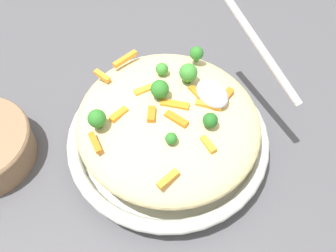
% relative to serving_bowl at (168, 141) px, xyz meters
% --- Properties ---
extents(ground_plane, '(2.40, 2.40, 0.00)m').
position_rel_serving_bowl_xyz_m(ground_plane, '(0.00, 0.00, -0.02)').
color(ground_plane, '#4C4C51').
extents(serving_bowl, '(0.31, 0.31, 0.04)m').
position_rel_serving_bowl_xyz_m(serving_bowl, '(0.00, 0.00, 0.00)').
color(serving_bowl, silver).
rests_on(serving_bowl, ground_plane).
extents(pasta_mound, '(0.27, 0.27, 0.07)m').
position_rel_serving_bowl_xyz_m(pasta_mound, '(0.00, 0.00, 0.05)').
color(pasta_mound, '#DBC689').
rests_on(pasta_mound, serving_bowl).
extents(carrot_piece_0, '(0.03, 0.02, 0.01)m').
position_rel_serving_bowl_xyz_m(carrot_piece_0, '(-0.10, -0.05, 0.08)').
color(carrot_piece_0, orange).
rests_on(carrot_piece_0, pasta_mound).
extents(carrot_piece_1, '(0.01, 0.03, 0.01)m').
position_rel_serving_bowl_xyz_m(carrot_piece_1, '(-0.05, -0.01, 0.08)').
color(carrot_piece_1, orange).
rests_on(carrot_piece_1, pasta_mound).
extents(carrot_piece_2, '(0.02, 0.04, 0.01)m').
position_rel_serving_bowl_xyz_m(carrot_piece_2, '(-0.12, -0.01, 0.08)').
color(carrot_piece_2, orange).
rests_on(carrot_piece_2, pasta_mound).
extents(carrot_piece_3, '(0.02, 0.03, 0.01)m').
position_rel_serving_bowl_xyz_m(carrot_piece_3, '(0.09, -0.05, 0.08)').
color(carrot_piece_3, orange).
rests_on(carrot_piece_3, pasta_mound).
extents(carrot_piece_4, '(0.03, 0.04, 0.01)m').
position_rel_serving_bowl_xyz_m(carrot_piece_4, '(-0.00, 0.01, 0.08)').
color(carrot_piece_4, orange).
rests_on(carrot_piece_4, pasta_mound).
extents(carrot_piece_5, '(0.02, 0.03, 0.01)m').
position_rel_serving_bowl_xyz_m(carrot_piece_5, '(0.02, 0.08, 0.08)').
color(carrot_piece_5, orange).
rests_on(carrot_piece_5, pasta_mound).
extents(carrot_piece_6, '(0.03, 0.03, 0.01)m').
position_rel_serving_bowl_xyz_m(carrot_piece_6, '(0.02, 0.05, 0.08)').
color(carrot_piece_6, orange).
rests_on(carrot_piece_6, pasta_mound).
extents(carrot_piece_7, '(0.02, 0.03, 0.01)m').
position_rel_serving_bowl_xyz_m(carrot_piece_7, '(-0.03, -0.06, 0.08)').
color(carrot_piece_7, orange).
rests_on(carrot_piece_7, pasta_mound).
extents(carrot_piece_8, '(0.04, 0.02, 0.01)m').
position_rel_serving_bowl_xyz_m(carrot_piece_8, '(0.02, -0.00, 0.08)').
color(carrot_piece_8, orange).
rests_on(carrot_piece_8, pasta_mound).
extents(carrot_piece_9, '(0.03, 0.02, 0.01)m').
position_rel_serving_bowl_xyz_m(carrot_piece_9, '(-0.00, -0.03, 0.09)').
color(carrot_piece_9, orange).
rests_on(carrot_piece_9, pasta_mound).
extents(carrot_piece_10, '(0.04, 0.01, 0.01)m').
position_rel_serving_bowl_xyz_m(carrot_piece_10, '(0.00, 0.05, 0.08)').
color(carrot_piece_10, orange).
rests_on(carrot_piece_10, pasta_mound).
extents(carrot_piece_11, '(0.03, 0.01, 0.01)m').
position_rel_serving_bowl_xyz_m(carrot_piece_11, '(0.08, 0.02, 0.08)').
color(carrot_piece_11, orange).
rests_on(carrot_piece_11, pasta_mound).
extents(carrot_piece_12, '(0.03, 0.01, 0.01)m').
position_rel_serving_bowl_xyz_m(carrot_piece_12, '(-0.00, -0.11, 0.08)').
color(carrot_piece_12, orange).
rests_on(carrot_piece_12, pasta_mound).
extents(broccoli_floret_0, '(0.02, 0.02, 0.02)m').
position_rel_serving_bowl_xyz_m(broccoli_floret_0, '(0.05, 0.04, 0.09)').
color(broccoli_floret_0, '#205B1C').
rests_on(broccoli_floret_0, pasta_mound).
extents(broccoli_floret_1, '(0.03, 0.03, 0.03)m').
position_rel_serving_bowl_xyz_m(broccoli_floret_1, '(-0.03, 0.05, 0.10)').
color(broccoli_floret_1, '#377928').
rests_on(broccoli_floret_1, pasta_mound).
extents(broccoli_floret_2, '(0.02, 0.02, 0.03)m').
position_rel_serving_bowl_xyz_m(broccoli_floret_2, '(-0.06, 0.09, 0.09)').
color(broccoli_floret_2, '#296820').
rests_on(broccoli_floret_2, pasta_mound).
extents(broccoli_floret_3, '(0.03, 0.03, 0.03)m').
position_rel_serving_bowl_xyz_m(broccoli_floret_3, '(-0.02, -0.00, 0.10)').
color(broccoli_floret_3, '#296820').
rests_on(broccoli_floret_3, pasta_mound).
extents(broccoli_floret_4, '(0.03, 0.03, 0.03)m').
position_rel_serving_bowl_xyz_m(broccoli_floret_4, '(-0.02, -0.09, 0.09)').
color(broccoli_floret_4, '#296820').
rests_on(broccoli_floret_4, pasta_mound).
extents(broccoli_floret_5, '(0.02, 0.02, 0.02)m').
position_rel_serving_bowl_xyz_m(broccoli_floret_5, '(-0.06, 0.03, 0.09)').
color(broccoli_floret_5, '#377928').
rests_on(broccoli_floret_5, pasta_mound).
extents(broccoli_floret_6, '(0.02, 0.02, 0.02)m').
position_rel_serving_bowl_xyz_m(broccoli_floret_6, '(0.05, -0.02, 0.09)').
color(broccoli_floret_6, '#296820').
rests_on(broccoli_floret_6, pasta_mound).
extents(serving_spoon, '(0.18, 0.12, 0.08)m').
position_rel_serving_bowl_xyz_m(serving_spoon, '(0.01, 0.10, 0.10)').
color(serving_spoon, '#B7B7BC').
rests_on(serving_spoon, pasta_mound).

